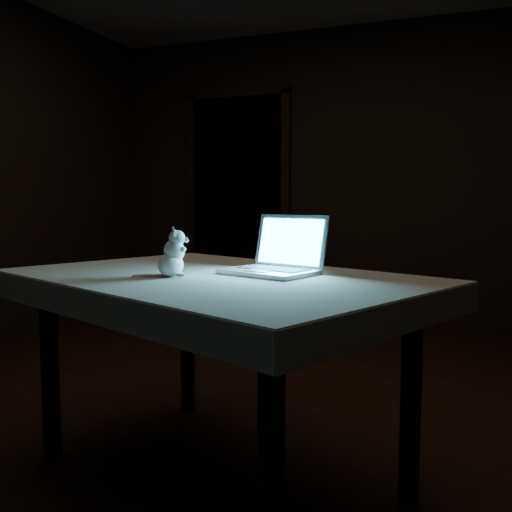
% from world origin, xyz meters
% --- Properties ---
extents(floor, '(5.00, 5.00, 0.00)m').
position_xyz_m(floor, '(0.00, 0.00, 0.00)').
color(floor, black).
rests_on(floor, ground).
extents(back_wall, '(4.50, 0.04, 2.60)m').
position_xyz_m(back_wall, '(0.00, 2.50, 1.30)').
color(back_wall, black).
rests_on(back_wall, ground).
extents(doorway, '(1.06, 0.36, 2.13)m').
position_xyz_m(doorway, '(-1.10, 2.50, 1.06)').
color(doorway, black).
rests_on(doorway, back_wall).
extents(table, '(1.72, 1.45, 0.79)m').
position_xyz_m(table, '(0.11, -0.63, 0.39)').
color(table, black).
rests_on(table, floor).
extents(tablecloth, '(1.77, 1.39, 0.10)m').
position_xyz_m(tablecloth, '(0.06, -0.63, 0.74)').
color(tablecloth, beige).
rests_on(tablecloth, table).
extents(laptop, '(0.41, 0.39, 0.23)m').
position_xyz_m(laptop, '(0.29, -0.53, 0.91)').
color(laptop, silver).
rests_on(laptop, tablecloth).
extents(plush_mouse, '(0.18, 0.18, 0.18)m').
position_xyz_m(plush_mouse, '(-0.02, -0.74, 0.89)').
color(plush_mouse, white).
rests_on(plush_mouse, tablecloth).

